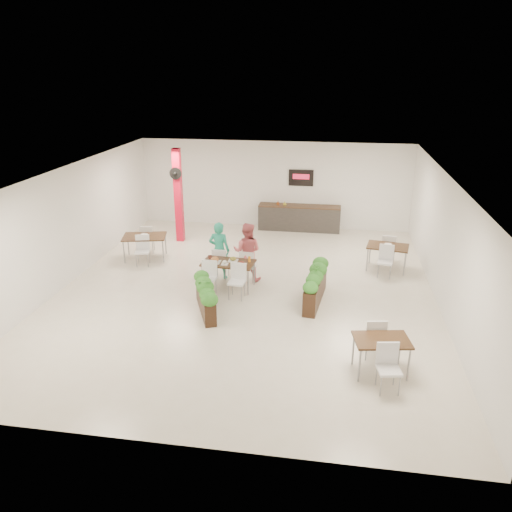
{
  "coord_description": "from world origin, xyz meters",
  "views": [
    {
      "loc": [
        2.21,
        -12.14,
        5.7
      ],
      "look_at": [
        0.31,
        -0.18,
        1.1
      ],
      "focal_mm": 35.0,
      "sensor_mm": 36.0,
      "label": 1
    }
  ],
  "objects_px": {
    "diner_woman": "(247,252)",
    "planter_left": "(205,294)",
    "red_column": "(178,195)",
    "side_table_b": "(388,250)",
    "service_counter": "(299,217)",
    "diner_man": "(219,250)",
    "side_table_c": "(381,345)",
    "planter_right": "(315,284)",
    "main_table": "(228,266)",
    "side_table_a": "(145,239)"
  },
  "relations": [
    {
      "from": "red_column",
      "to": "planter_right",
      "type": "height_order",
      "value": "red_column"
    },
    {
      "from": "main_table",
      "to": "diner_woman",
      "type": "bearing_deg",
      "value": 57.91
    },
    {
      "from": "main_table",
      "to": "planter_left",
      "type": "xyz_separation_m",
      "value": [
        -0.24,
        -1.53,
        -0.14
      ]
    },
    {
      "from": "red_column",
      "to": "side_table_b",
      "type": "relative_size",
      "value": 1.92
    },
    {
      "from": "red_column",
      "to": "diner_woman",
      "type": "bearing_deg",
      "value": -45.96
    },
    {
      "from": "main_table",
      "to": "side_table_a",
      "type": "height_order",
      "value": "same"
    },
    {
      "from": "planter_right",
      "to": "side_table_c",
      "type": "distance_m",
      "value": 3.33
    },
    {
      "from": "planter_left",
      "to": "planter_right",
      "type": "bearing_deg",
      "value": 20.86
    },
    {
      "from": "planter_right",
      "to": "side_table_b",
      "type": "height_order",
      "value": "planter_right"
    },
    {
      "from": "main_table",
      "to": "side_table_b",
      "type": "relative_size",
      "value": 1.03
    },
    {
      "from": "red_column",
      "to": "side_table_c",
      "type": "height_order",
      "value": "red_column"
    },
    {
      "from": "service_counter",
      "to": "planter_left",
      "type": "bearing_deg",
      "value": -104.03
    },
    {
      "from": "service_counter",
      "to": "side_table_a",
      "type": "height_order",
      "value": "service_counter"
    },
    {
      "from": "diner_woman",
      "to": "planter_left",
      "type": "relative_size",
      "value": 1.01
    },
    {
      "from": "side_table_c",
      "to": "planter_left",
      "type": "bearing_deg",
      "value": 143.52
    },
    {
      "from": "service_counter",
      "to": "side_table_b",
      "type": "distance_m",
      "value": 4.51
    },
    {
      "from": "diner_man",
      "to": "planter_left",
      "type": "height_order",
      "value": "diner_man"
    },
    {
      "from": "diner_man",
      "to": "planter_right",
      "type": "height_order",
      "value": "diner_man"
    },
    {
      "from": "main_table",
      "to": "side_table_b",
      "type": "height_order",
      "value": "same"
    },
    {
      "from": "service_counter",
      "to": "diner_man",
      "type": "relative_size",
      "value": 1.8
    },
    {
      "from": "red_column",
      "to": "main_table",
      "type": "height_order",
      "value": "red_column"
    },
    {
      "from": "diner_man",
      "to": "main_table",
      "type": "bearing_deg",
      "value": 125.42
    },
    {
      "from": "planter_left",
      "to": "side_table_a",
      "type": "height_order",
      "value": "side_table_a"
    },
    {
      "from": "side_table_a",
      "to": "side_table_b",
      "type": "height_order",
      "value": "same"
    },
    {
      "from": "diner_woman",
      "to": "side_table_b",
      "type": "distance_m",
      "value": 4.23
    },
    {
      "from": "red_column",
      "to": "planter_left",
      "type": "distance_m",
      "value": 5.75
    },
    {
      "from": "diner_man",
      "to": "side_table_b",
      "type": "height_order",
      "value": "diner_man"
    },
    {
      "from": "red_column",
      "to": "planter_right",
      "type": "relative_size",
      "value": 1.61
    },
    {
      "from": "side_table_a",
      "to": "side_table_b",
      "type": "xyz_separation_m",
      "value": [
        7.46,
        0.26,
        -0.01
      ]
    },
    {
      "from": "diner_man",
      "to": "side_table_c",
      "type": "distance_m",
      "value": 5.94
    },
    {
      "from": "diner_woman",
      "to": "planter_left",
      "type": "height_order",
      "value": "diner_woman"
    },
    {
      "from": "diner_woman",
      "to": "side_table_a",
      "type": "xyz_separation_m",
      "value": [
        -3.47,
        1.13,
        -0.2
      ]
    },
    {
      "from": "side_table_c",
      "to": "planter_right",
      "type": "bearing_deg",
      "value": 105.07
    },
    {
      "from": "planter_right",
      "to": "side_table_a",
      "type": "bearing_deg",
      "value": 157.08
    },
    {
      "from": "red_column",
      "to": "side_table_b",
      "type": "bearing_deg",
      "value": -13.1
    },
    {
      "from": "red_column",
      "to": "side_table_b",
      "type": "distance_m",
      "value": 7.14
    },
    {
      "from": "planter_right",
      "to": "service_counter",
      "type": "bearing_deg",
      "value": 98.29
    },
    {
      "from": "side_table_a",
      "to": "side_table_c",
      "type": "relative_size",
      "value": 1.0
    },
    {
      "from": "main_table",
      "to": "side_table_c",
      "type": "distance_m",
      "value": 5.2
    },
    {
      "from": "main_table",
      "to": "diner_man",
      "type": "xyz_separation_m",
      "value": [
        -0.39,
        0.65,
        0.2
      ]
    },
    {
      "from": "planter_left",
      "to": "diner_man",
      "type": "bearing_deg",
      "value": 93.84
    },
    {
      "from": "side_table_a",
      "to": "diner_man",
      "type": "bearing_deg",
      "value": -35.97
    },
    {
      "from": "side_table_b",
      "to": "planter_right",
      "type": "bearing_deg",
      "value": -118.29
    },
    {
      "from": "diner_man",
      "to": "side_table_b",
      "type": "distance_m",
      "value": 4.99
    },
    {
      "from": "main_table",
      "to": "diner_woman",
      "type": "relative_size",
      "value": 1.02
    },
    {
      "from": "red_column",
      "to": "service_counter",
      "type": "distance_m",
      "value": 4.56
    },
    {
      "from": "red_column",
      "to": "main_table",
      "type": "bearing_deg",
      "value": -55.74
    },
    {
      "from": "diner_woman",
      "to": "red_column",
      "type": "bearing_deg",
      "value": -41.35
    },
    {
      "from": "red_column",
      "to": "diner_man",
      "type": "xyz_separation_m",
      "value": [
        2.09,
        -2.99,
        -0.81
      ]
    },
    {
      "from": "planter_left",
      "to": "side_table_a",
      "type": "xyz_separation_m",
      "value": [
        -2.81,
        3.31,
        0.15
      ]
    }
  ]
}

